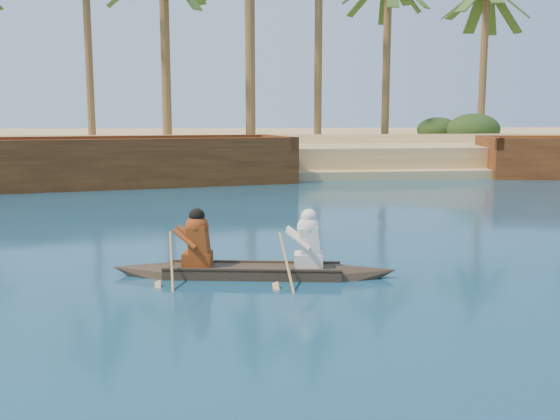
{
  "coord_description": "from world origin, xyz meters",
  "views": [
    {
      "loc": [
        5.45,
        -3.47,
        2.67
      ],
      "look_at": [
        7.01,
        8.73,
        0.82
      ],
      "focal_mm": 40.0,
      "sensor_mm": 36.0,
      "label": 1
    }
  ],
  "objects": [
    {
      "name": "shrub_cluster",
      "position": [
        0.0,
        31.5,
        1.2
      ],
      "size": [
        100.0,
        6.0,
        2.4
      ],
      "primitive_type": null,
      "color": "#243B15",
      "rests_on": "ground"
    },
    {
      "name": "sandy_embankment",
      "position": [
        0.0,
        46.89,
        0.53
      ],
      "size": [
        150.0,
        51.0,
        1.5
      ],
      "color": "#E3C580",
      "rests_on": "ground"
    },
    {
      "name": "canoe",
      "position": [
        6.29,
        6.72,
        0.26
      ],
      "size": [
        4.86,
        1.46,
        1.33
      ],
      "rotation": [
        0.0,
        0.0,
        -0.17
      ],
      "color": "#3C2F21",
      "rests_on": "ground"
    },
    {
      "name": "palm_grove",
      "position": [
        0.0,
        35.0,
        8.0
      ],
      "size": [
        110.0,
        14.0,
        16.0
      ],
      "primitive_type": null,
      "color": "#2B501C",
      "rests_on": "ground"
    },
    {
      "name": "barge_mid",
      "position": [
        2.51,
        22.0,
        0.77
      ],
      "size": [
        13.72,
        6.86,
        2.19
      ],
      "rotation": [
        0.0,
        0.0,
        0.2
      ],
      "color": "brown",
      "rests_on": "ground"
    }
  ]
}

